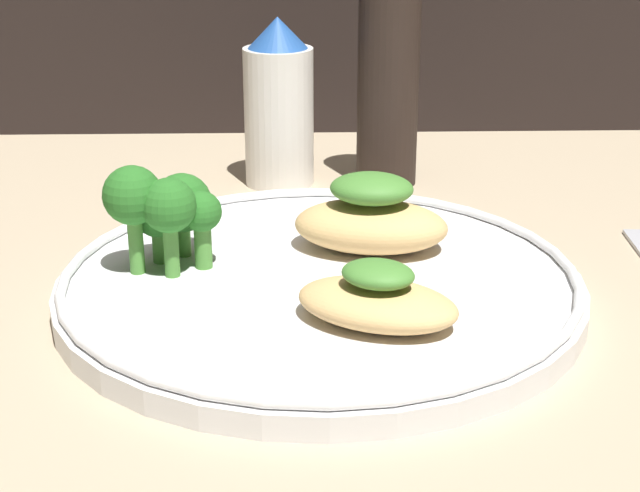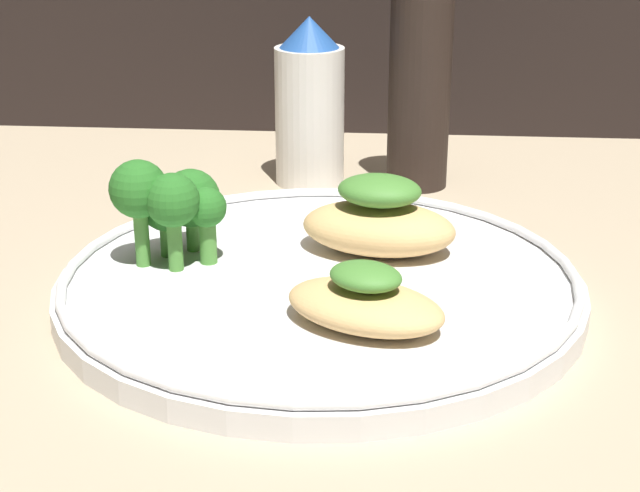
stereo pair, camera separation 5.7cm
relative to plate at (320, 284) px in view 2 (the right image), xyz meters
The scene contains 7 objects.
ground_plane 1.49cm from the plate, ahead, with size 180.00×180.00×1.00cm, color tan.
plate is the anchor object (origin of this frame).
grilled_meat_front 6.86cm from the plate, 64.57° to the right, with size 10.19×8.48×3.44cm.
grilled_meat_middle 6.01cm from the plate, 53.25° to the left, with size 10.51×7.59×4.93cm.
broccoli_bunch 10.24cm from the plate, 167.14° to the left, with size 6.81×6.58×6.58cm.
sauce_bottle 23.09cm from the plate, 96.65° to the left, with size 5.43×5.43×13.17cm.
pepper_grinder 24.16cm from the plate, 75.17° to the left, with size 4.78×4.78×17.87cm.
Camera 2 is at (4.20, -52.50, 24.39)cm, focal length 55.00 mm.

